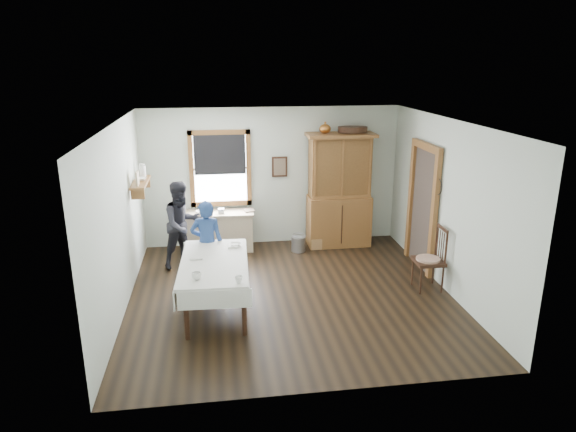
{
  "coord_description": "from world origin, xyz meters",
  "views": [
    {
      "loc": [
        -1.09,
        -7.3,
        3.57
      ],
      "look_at": [
        0.0,
        0.3,
        1.21
      ],
      "focal_mm": 32.0,
      "sensor_mm": 36.0,
      "label": 1
    }
  ],
  "objects_px": {
    "dining_table": "(215,285)",
    "pail": "(298,244)",
    "work_counter": "(220,231)",
    "china_hutch": "(339,190)",
    "woman_blue": "(207,247)",
    "figure_dark": "(183,227)",
    "spindle_chair": "(429,258)",
    "wicker_basket": "(319,242)"
  },
  "relations": [
    {
      "from": "dining_table",
      "to": "pail",
      "type": "height_order",
      "value": "dining_table"
    },
    {
      "from": "work_counter",
      "to": "china_hutch",
      "type": "distance_m",
      "value": 2.46
    },
    {
      "from": "woman_blue",
      "to": "figure_dark",
      "type": "distance_m",
      "value": 1.0
    },
    {
      "from": "work_counter",
      "to": "figure_dark",
      "type": "xyz_separation_m",
      "value": [
        -0.65,
        -0.71,
        0.34
      ]
    },
    {
      "from": "china_hutch",
      "to": "spindle_chair",
      "type": "bearing_deg",
      "value": -67.25
    },
    {
      "from": "woman_blue",
      "to": "china_hutch",
      "type": "bearing_deg",
      "value": -143.99
    },
    {
      "from": "dining_table",
      "to": "pail",
      "type": "relative_size",
      "value": 6.47
    },
    {
      "from": "wicker_basket",
      "to": "woman_blue",
      "type": "relative_size",
      "value": 0.28
    },
    {
      "from": "pail",
      "to": "wicker_basket",
      "type": "relative_size",
      "value": 0.8
    },
    {
      "from": "dining_table",
      "to": "woman_blue",
      "type": "height_order",
      "value": "woman_blue"
    },
    {
      "from": "china_hutch",
      "to": "figure_dark",
      "type": "relative_size",
      "value": 1.55
    },
    {
      "from": "figure_dark",
      "to": "china_hutch",
      "type": "bearing_deg",
      "value": -19.69
    },
    {
      "from": "work_counter",
      "to": "spindle_chair",
      "type": "xyz_separation_m",
      "value": [
        3.28,
        -2.27,
        0.15
      ]
    },
    {
      "from": "wicker_basket",
      "to": "woman_blue",
      "type": "distance_m",
      "value": 2.65
    },
    {
      "from": "wicker_basket",
      "to": "woman_blue",
      "type": "bearing_deg",
      "value": -146.08
    },
    {
      "from": "spindle_chair",
      "to": "pail",
      "type": "relative_size",
      "value": 3.59
    },
    {
      "from": "pail",
      "to": "figure_dark",
      "type": "xyz_separation_m",
      "value": [
        -2.15,
        -0.41,
        0.57
      ]
    },
    {
      "from": "dining_table",
      "to": "woman_blue",
      "type": "bearing_deg",
      "value": 96.98
    },
    {
      "from": "work_counter",
      "to": "dining_table",
      "type": "bearing_deg",
      "value": -89.32
    },
    {
      "from": "figure_dark",
      "to": "dining_table",
      "type": "bearing_deg",
      "value": -105.75
    },
    {
      "from": "spindle_chair",
      "to": "pail",
      "type": "bearing_deg",
      "value": 133.65
    },
    {
      "from": "china_hutch",
      "to": "wicker_basket",
      "type": "height_order",
      "value": "china_hutch"
    },
    {
      "from": "woman_blue",
      "to": "figure_dark",
      "type": "relative_size",
      "value": 0.93
    },
    {
      "from": "spindle_chair",
      "to": "china_hutch",
      "type": "bearing_deg",
      "value": 114.05
    },
    {
      "from": "spindle_chair",
      "to": "pail",
      "type": "height_order",
      "value": "spindle_chair"
    },
    {
      "from": "dining_table",
      "to": "pail",
      "type": "distance_m",
      "value": 2.72
    },
    {
      "from": "work_counter",
      "to": "figure_dark",
      "type": "height_order",
      "value": "figure_dark"
    },
    {
      "from": "work_counter",
      "to": "woman_blue",
      "type": "xyz_separation_m",
      "value": [
        -0.21,
        -1.62,
        0.29
      ]
    },
    {
      "from": "dining_table",
      "to": "wicker_basket",
      "type": "bearing_deg",
      "value": 48.54
    },
    {
      "from": "figure_dark",
      "to": "spindle_chair",
      "type": "bearing_deg",
      "value": -54.32
    },
    {
      "from": "work_counter",
      "to": "china_hutch",
      "type": "xyz_separation_m",
      "value": [
        2.35,
        -0.03,
        0.73
      ]
    },
    {
      "from": "pail",
      "to": "wicker_basket",
      "type": "distance_m",
      "value": 0.46
    },
    {
      "from": "pail",
      "to": "spindle_chair",
      "type": "bearing_deg",
      "value": -47.9
    },
    {
      "from": "china_hutch",
      "to": "figure_dark",
      "type": "xyz_separation_m",
      "value": [
        -2.99,
        -0.69,
        -0.4
      ]
    },
    {
      "from": "pail",
      "to": "wicker_basket",
      "type": "xyz_separation_m",
      "value": [
        0.44,
        0.13,
        -0.04
      ]
    },
    {
      "from": "dining_table",
      "to": "wicker_basket",
      "type": "height_order",
      "value": "dining_table"
    },
    {
      "from": "china_hutch",
      "to": "pail",
      "type": "relative_size",
      "value": 7.59
    },
    {
      "from": "china_hutch",
      "to": "dining_table",
      "type": "xyz_separation_m",
      "value": [
        -2.46,
        -2.46,
        -0.73
      ]
    },
    {
      "from": "spindle_chair",
      "to": "wicker_basket",
      "type": "height_order",
      "value": "spindle_chair"
    },
    {
      "from": "work_counter",
      "to": "woman_blue",
      "type": "relative_size",
      "value": 1.0
    },
    {
      "from": "spindle_chair",
      "to": "woman_blue",
      "type": "relative_size",
      "value": 0.79
    },
    {
      "from": "pail",
      "to": "figure_dark",
      "type": "height_order",
      "value": "figure_dark"
    }
  ]
}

